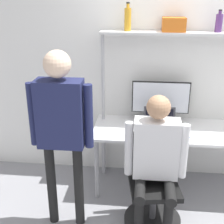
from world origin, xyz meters
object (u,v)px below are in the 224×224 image
monitor (161,100)px  storage_box (174,24)px  person_standing (61,120)px  bottle_amber (128,19)px  office_chair (153,197)px  person_seated (156,154)px  cell_phone (186,135)px  bottle_purple (219,23)px  laptop (159,126)px

monitor → storage_box: 0.83m
person_standing → bottle_amber: bearing=60.3°
office_chair → person_seated: bearing=-82.6°
cell_phone → storage_box: size_ratio=0.63×
person_standing → bottle_amber: bottle_amber is taller
monitor → bottle_purple: bottle_purple is taller
bottle_purple → bottle_amber: bearing=-180.0°
cell_phone → person_standing: (-1.18, -0.57, 0.36)m
person_standing → storage_box: size_ratio=7.26×
bottle_purple → monitor: bearing=-178.4°
cell_phone → office_chair: (-0.33, -0.46, -0.48)m
person_seated → bottle_amber: bearing=111.0°
laptop → person_standing: (-0.89, -0.62, 0.29)m
laptop → cell_phone: size_ratio=2.24×
office_chair → bottle_purple: bearing=53.0°
monitor → bottle_amber: (-0.39, 0.01, 0.87)m
bottle_purple → storage_box: 0.45m
monitor → bottle_purple: size_ratio=2.91×
person_seated → storage_box: size_ratio=5.61×
cell_phone → storage_box: bearing=116.8°
monitor → storage_box: (0.09, 0.01, 0.82)m
laptop → bottle_amber: 1.17m
monitor → cell_phone: size_ratio=4.32×
laptop → bottle_amber: bearing=141.8°
bottle_amber → bottle_purple: bearing=0.0°
storage_box → bottle_amber: bearing=180.0°
office_chair → person_standing: person_standing is taller
cell_phone → bottle_amber: 1.36m
person_standing → cell_phone: bearing=25.8°
monitor → bottle_purple: 1.00m
person_seated → bottle_amber: size_ratio=4.62×
cell_phone → person_seated: bearing=-122.9°
cell_phone → office_chair: size_ratio=0.17×
office_chair → person_seated: person_seated is taller
person_seated → laptop: bearing=85.3°
bottle_purple → storage_box: size_ratio=0.94×
cell_phone → bottle_amber: bottle_amber is taller
monitor → laptop: (-0.02, -0.28, -0.20)m
monitor → person_standing: size_ratio=0.38×
laptop → person_seated: 0.56m
laptop → person_standing: person_standing is taller
person_seated → bottle_purple: 1.50m
bottle_amber → cell_phone: bearing=-28.0°
bottle_amber → monitor: bearing=-2.2°
cell_phone → person_seated: (-0.33, -0.50, 0.03)m
person_standing → bottle_amber: 1.31m
cell_phone → bottle_purple: size_ratio=0.67×
cell_phone → person_standing: bearing=-154.2°
laptop → person_seated: bearing=-94.7°
person_standing → monitor: bearing=44.7°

